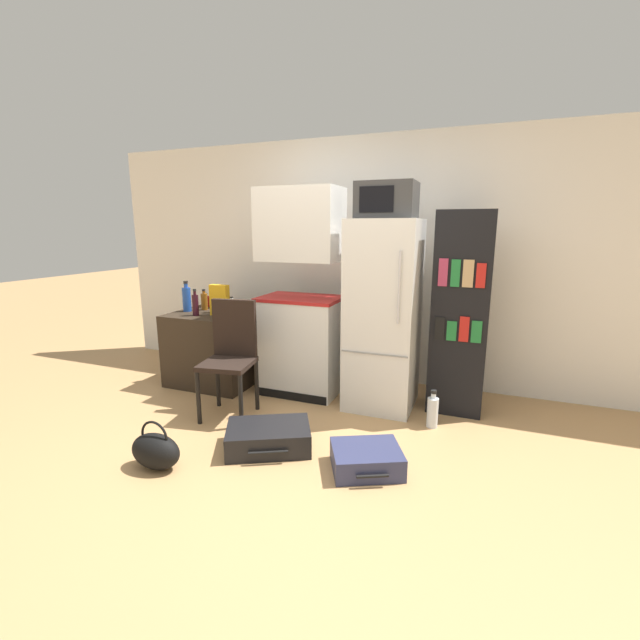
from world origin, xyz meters
The scene contains 19 objects.
ground_plane centered at (0.00, 0.00, 0.00)m, with size 24.00×24.00×0.00m, color tan.
wall_back centered at (0.20, 2.00, 1.22)m, with size 6.40×0.10×2.44m.
side_table centered at (-1.39, 1.25, 0.36)m, with size 0.83×0.70×0.73m.
kitchen_hutch centered at (-0.47, 1.34, 0.88)m, with size 0.76×0.53×1.92m.
refrigerator centered at (0.33, 1.30, 0.82)m, with size 0.58×0.62×1.64m.
microwave centered at (0.33, 1.30, 1.78)m, with size 0.47×0.37×0.29m.
bookshelf centered at (0.96, 1.43, 0.85)m, with size 0.45×0.35×1.71m.
bottle_wine_dark centered at (-1.47, 1.08, 0.84)m, with size 0.06×0.06×0.26m.
bottle_milk_white centered at (-1.28, 1.42, 0.79)m, with size 0.07×0.07×0.15m.
bottle_olive_oil centered at (-1.37, 1.28, 0.84)m, with size 0.08×0.08×0.26m.
bottle_blue_soda centered at (-1.69, 1.23, 0.86)m, with size 0.09×0.09×0.31m.
bottle_amber_beer centered at (-1.58, 1.36, 0.82)m, with size 0.07×0.07×0.22m.
bottle_ketchup_red centered at (-1.67, 1.51, 0.79)m, with size 0.08×0.08×0.15m.
cereal_box centered at (-1.26, 1.18, 0.88)m, with size 0.19×0.07×0.30m.
chair centered at (-0.82, 0.67, 0.57)m, with size 0.46×0.46×0.97m.
suitcase_large_flat centered at (-0.24, 0.22, 0.09)m, with size 0.71×0.63×0.17m.
suitcase_small_flat centered at (0.50, 0.21, 0.08)m, with size 0.56×0.52×0.15m.
handbag centered at (-0.81, -0.28, 0.12)m, with size 0.36×0.20×0.33m.
water_bottle_front centered at (0.82, 1.00, 0.13)m, with size 0.09×0.09×0.31m.
Camera 1 is at (1.15, -2.28, 1.57)m, focal length 24.00 mm.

